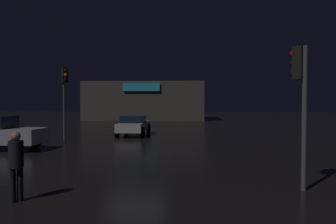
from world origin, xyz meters
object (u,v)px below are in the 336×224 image
object	(u,v)px
pedestrian	(16,161)
car_far	(134,125)
traffic_signal_opposite	(65,86)
traffic_signal_main	(301,86)
store_building	(146,101)

from	to	relation	value
pedestrian	car_far	bearing A→B (deg)	88.92
traffic_signal_opposite	pedestrian	size ratio (longest dim) A/B	2.68
traffic_signal_main	car_far	xyz separation A→B (m)	(-6.79, 13.75, -2.05)
traffic_signal_main	pedestrian	bearing A→B (deg)	-168.51
traffic_signal_main	car_far	size ratio (longest dim) A/B	0.88
traffic_signal_opposite	pedestrian	xyz separation A→B (m)	(3.60, -12.47, -2.39)
traffic_signal_main	car_far	distance (m)	15.48
store_building	traffic_signal_opposite	size ratio (longest dim) A/B	3.37
traffic_signal_main	pedestrian	distance (m)	7.45
car_far	pedestrian	xyz separation A→B (m)	(-0.29, -15.19, 0.23)
store_building	traffic_signal_opposite	xyz separation A→B (m)	(-2.10, -23.32, 0.91)
car_far	store_building	bearing A→B (deg)	94.96
store_building	pedestrian	size ratio (longest dim) A/B	9.05
store_building	pedestrian	xyz separation A→B (m)	(1.50, -35.79, -1.47)
traffic_signal_opposite	car_far	size ratio (longest dim) A/B	1.03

